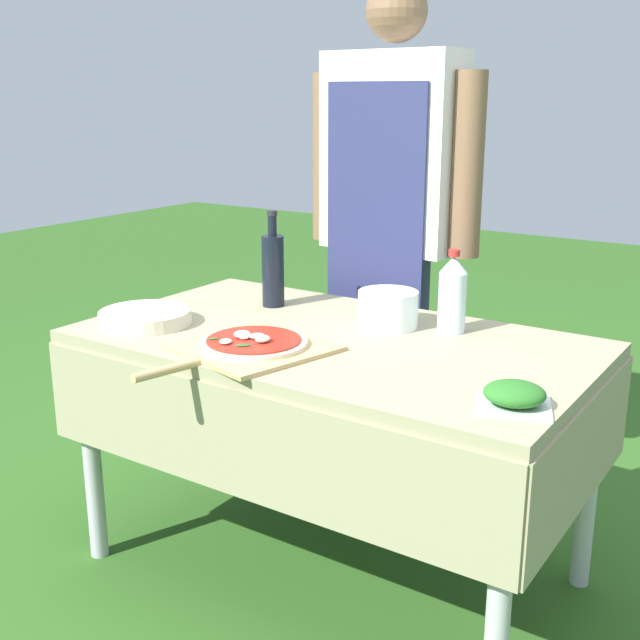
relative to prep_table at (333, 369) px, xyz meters
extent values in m
plane|color=#2D5B1E|center=(0.00, 0.00, -0.63)|extent=(12.00, 12.00, 0.00)
cube|color=gray|center=(0.00, 0.00, 0.08)|extent=(1.39, 0.79, 0.04)
cube|color=gray|center=(0.00, -0.40, -0.08)|extent=(1.39, 0.01, 0.28)
cube|color=gray|center=(0.00, 0.40, -0.08)|extent=(1.39, 0.01, 0.28)
cube|color=gray|center=(-0.70, 0.00, -0.08)|extent=(0.01, 0.79, 0.28)
cube|color=gray|center=(0.70, 0.00, -0.08)|extent=(0.01, 0.79, 0.28)
cylinder|color=#B7B7BC|center=(-0.64, -0.33, -0.29)|extent=(0.05, 0.05, 0.69)
cylinder|color=#B7B7BC|center=(0.64, -0.33, -0.29)|extent=(0.05, 0.05, 0.69)
cylinder|color=#B7B7BC|center=(-0.64, 0.33, -0.29)|extent=(0.05, 0.05, 0.69)
cylinder|color=#B7B7BC|center=(0.64, 0.33, -0.29)|extent=(0.05, 0.05, 0.69)
cylinder|color=#333D56|center=(-0.07, 0.60, -0.20)|extent=(0.13, 0.13, 0.86)
cylinder|color=#333D56|center=(-0.24, 0.61, -0.20)|extent=(0.13, 0.13, 0.86)
cube|color=silver|center=(-0.15, 0.60, 0.55)|extent=(0.48, 0.22, 0.64)
cube|color=navy|center=(-0.16, 0.50, 0.31)|extent=(0.37, 0.03, 0.93)
cylinder|color=brown|center=(0.12, 0.59, 0.52)|extent=(0.10, 0.10, 0.57)
cylinder|color=brown|center=(-0.43, 0.62, 0.52)|extent=(0.10, 0.10, 0.57)
sphere|color=brown|center=(-0.15, 0.60, 0.99)|extent=(0.20, 0.20, 0.20)
cube|color=tan|center=(-0.11, -0.21, 0.10)|extent=(0.42, 0.42, 0.01)
cylinder|color=tan|center=(-0.17, -0.47, 0.10)|extent=(0.07, 0.18, 0.02)
cylinder|color=beige|center=(-0.11, -0.21, 0.11)|extent=(0.28, 0.28, 0.01)
cylinder|color=#B22819|center=(-0.11, -0.21, 0.12)|extent=(0.25, 0.25, 0.00)
ellipsoid|color=white|center=(-0.14, -0.28, 0.13)|extent=(0.05, 0.05, 0.01)
ellipsoid|color=white|center=(-0.13, -0.23, 0.13)|extent=(0.04, 0.03, 0.01)
ellipsoid|color=white|center=(-0.10, -0.20, 0.13)|extent=(0.05, 0.05, 0.01)
ellipsoid|color=white|center=(-0.07, -0.22, 0.13)|extent=(0.04, 0.04, 0.02)
ellipsoid|color=white|center=(-0.14, -0.22, 0.13)|extent=(0.06, 0.06, 0.02)
ellipsoid|color=#286B23|center=(-0.19, -0.27, 0.13)|extent=(0.03, 0.03, 0.00)
ellipsoid|color=#286B23|center=(-0.09, -0.28, 0.13)|extent=(0.04, 0.04, 0.00)
ellipsoid|color=#286B23|center=(-0.17, -0.19, 0.13)|extent=(0.03, 0.02, 0.00)
cylinder|color=black|center=(-0.34, 0.17, 0.21)|extent=(0.07, 0.07, 0.22)
cylinder|color=black|center=(-0.34, 0.17, 0.35)|extent=(0.03, 0.03, 0.06)
cylinder|color=#232326|center=(-0.34, 0.17, 0.39)|extent=(0.03, 0.03, 0.02)
cylinder|color=silver|center=(0.25, 0.22, 0.18)|extent=(0.08, 0.08, 0.17)
cone|color=silver|center=(0.25, 0.22, 0.29)|extent=(0.08, 0.08, 0.05)
cylinder|color=#B22823|center=(0.25, 0.22, 0.32)|extent=(0.03, 0.03, 0.02)
cube|color=silver|center=(0.60, -0.22, 0.10)|extent=(0.20, 0.19, 0.01)
ellipsoid|color=#286B23|center=(0.60, -0.22, 0.13)|extent=(0.17, 0.16, 0.05)
cylinder|color=silver|center=(0.08, 0.17, 0.15)|extent=(0.17, 0.17, 0.10)
cylinder|color=beige|center=(-0.52, -0.20, 0.10)|extent=(0.27, 0.27, 0.00)
cylinder|color=beige|center=(-0.52, -0.20, 0.10)|extent=(0.27, 0.27, 0.00)
cylinder|color=beige|center=(-0.52, -0.20, 0.11)|extent=(0.27, 0.27, 0.00)
cylinder|color=beige|center=(-0.52, -0.20, 0.11)|extent=(0.27, 0.27, 0.00)
cylinder|color=beige|center=(-0.52, -0.20, 0.12)|extent=(0.27, 0.27, 0.00)
cylinder|color=beige|center=(-0.52, -0.20, 0.12)|extent=(0.26, 0.26, 0.00)
cylinder|color=beige|center=(-0.52, -0.20, 0.13)|extent=(0.26, 0.26, 0.00)
cylinder|color=beige|center=(-0.52, -0.20, 0.13)|extent=(0.26, 0.26, 0.00)
camera|label=1|loc=(1.14, -1.77, 0.74)|focal=45.00mm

